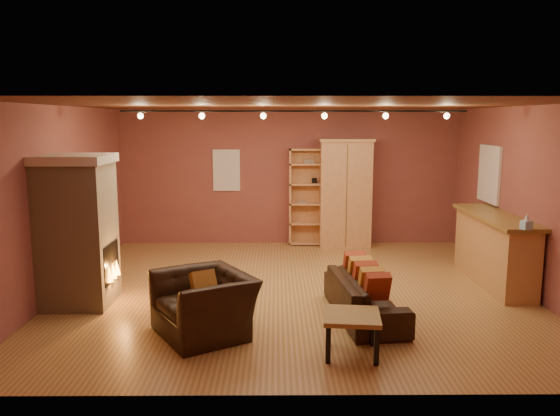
{
  "coord_description": "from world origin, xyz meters",
  "views": [
    {
      "loc": [
        -0.27,
        -8.09,
        2.6
      ],
      "look_at": [
        -0.21,
        0.2,
        1.25
      ],
      "focal_mm": 35.0,
      "sensor_mm": 36.0,
      "label": 1
    }
  ],
  "objects_px": {
    "armoire": "(345,193)",
    "loveseat": "(365,289)",
    "coffee_table": "(352,320)",
    "bar_counter": "(494,249)",
    "armchair": "(204,294)",
    "bookcase": "(309,196)",
    "fireplace": "(78,231)"
  },
  "relations": [
    {
      "from": "armoire",
      "to": "loveseat",
      "type": "relative_size",
      "value": 1.17
    },
    {
      "from": "armoire",
      "to": "coffee_table",
      "type": "xyz_separation_m",
      "value": [
        -0.57,
        -5.3,
        -0.71
      ]
    },
    {
      "from": "coffee_table",
      "to": "bar_counter",
      "type": "bearing_deg",
      "value": 45.45
    },
    {
      "from": "loveseat",
      "to": "coffee_table",
      "type": "bearing_deg",
      "value": 157.77
    },
    {
      "from": "bar_counter",
      "to": "armchair",
      "type": "xyz_separation_m",
      "value": [
        -4.34,
        -2.07,
        -0.06
      ]
    },
    {
      "from": "loveseat",
      "to": "coffee_table",
      "type": "xyz_separation_m",
      "value": [
        -0.33,
        -1.18,
        0.02
      ]
    },
    {
      "from": "bookcase",
      "to": "armoire",
      "type": "relative_size",
      "value": 0.91
    },
    {
      "from": "armchair",
      "to": "coffee_table",
      "type": "distance_m",
      "value": 1.82
    },
    {
      "from": "fireplace",
      "to": "armoire",
      "type": "xyz_separation_m",
      "value": [
        4.18,
        3.57,
        0.05
      ]
    },
    {
      "from": "fireplace",
      "to": "bookcase",
      "type": "height_order",
      "value": "fireplace"
    },
    {
      "from": "bar_counter",
      "to": "bookcase",
      "type": "bearing_deg",
      "value": 134.84
    },
    {
      "from": "coffee_table",
      "to": "loveseat",
      "type": "bearing_deg",
      "value": 74.25
    },
    {
      "from": "fireplace",
      "to": "armchair",
      "type": "relative_size",
      "value": 1.54
    },
    {
      "from": "bookcase",
      "to": "armchair",
      "type": "xyz_separation_m",
      "value": [
        -1.55,
        -4.87,
        -0.52
      ]
    },
    {
      "from": "bar_counter",
      "to": "fireplace",
      "type": "bearing_deg",
      "value": -171.45
    },
    {
      "from": "fireplace",
      "to": "armoire",
      "type": "bearing_deg",
      "value": 40.46
    },
    {
      "from": "bar_counter",
      "to": "coffee_table",
      "type": "distance_m",
      "value": 3.75
    },
    {
      "from": "fireplace",
      "to": "loveseat",
      "type": "xyz_separation_m",
      "value": [
        3.94,
        -0.56,
        -0.68
      ]
    },
    {
      "from": "bar_counter",
      "to": "coffee_table",
      "type": "bearing_deg",
      "value": -134.55
    },
    {
      "from": "armoire",
      "to": "loveseat",
      "type": "distance_m",
      "value": 4.2
    },
    {
      "from": "fireplace",
      "to": "bookcase",
      "type": "relative_size",
      "value": 1.05
    },
    {
      "from": "bookcase",
      "to": "coffee_table",
      "type": "height_order",
      "value": "bookcase"
    },
    {
      "from": "bookcase",
      "to": "bar_counter",
      "type": "relative_size",
      "value": 0.86
    },
    {
      "from": "armchair",
      "to": "loveseat",
      "type": "bearing_deg",
      "value": 74.25
    },
    {
      "from": "armoire",
      "to": "armchair",
      "type": "height_order",
      "value": "armoire"
    },
    {
      "from": "bar_counter",
      "to": "coffee_table",
      "type": "height_order",
      "value": "bar_counter"
    },
    {
      "from": "bar_counter",
      "to": "loveseat",
      "type": "xyz_separation_m",
      "value": [
        -2.3,
        -1.5,
        -0.19
      ]
    },
    {
      "from": "bar_counter",
      "to": "armchair",
      "type": "distance_m",
      "value": 4.81
    },
    {
      "from": "loveseat",
      "to": "armchair",
      "type": "height_order",
      "value": "armchair"
    },
    {
      "from": "fireplace",
      "to": "coffee_table",
      "type": "bearing_deg",
      "value": -25.61
    },
    {
      "from": "bookcase",
      "to": "bar_counter",
      "type": "distance_m",
      "value": 3.98
    },
    {
      "from": "fireplace",
      "to": "bar_counter",
      "type": "bearing_deg",
      "value": 8.55
    }
  ]
}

